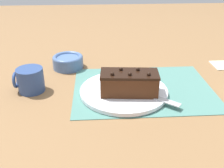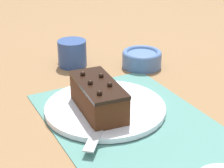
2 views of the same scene
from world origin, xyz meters
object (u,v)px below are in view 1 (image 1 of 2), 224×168
object	(u,v)px
small_bowl	(68,61)
coffee_mug	(30,80)
cake_plate	(124,91)
serving_knife	(135,90)
chocolate_cake	(129,83)

from	to	relation	value
small_bowl	coffee_mug	distance (m)	0.21
cake_plate	small_bowl	world-z (taller)	small_bowl
cake_plate	small_bowl	xyz separation A→B (m)	(0.20, -0.22, 0.02)
small_bowl	coffee_mug	world-z (taller)	coffee_mug
cake_plate	coffee_mug	size ratio (longest dim) A/B	2.98
coffee_mug	serving_knife	bearing A→B (deg)	170.72
serving_knife	small_bowl	world-z (taller)	small_bowl
small_bowl	chocolate_cake	bearing A→B (deg)	130.58
chocolate_cake	small_bowl	xyz separation A→B (m)	(0.21, -0.25, -0.02)
serving_knife	cake_plate	bearing A→B (deg)	-74.59
cake_plate	coffee_mug	xyz separation A→B (m)	(0.30, -0.04, 0.03)
serving_knife	small_bowl	size ratio (longest dim) A/B	1.59
small_bowl	coffee_mug	bearing A→B (deg)	59.54
serving_knife	small_bowl	xyz separation A→B (m)	(0.23, -0.24, 0.01)
serving_knife	coffee_mug	bearing A→B (deg)	-59.65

